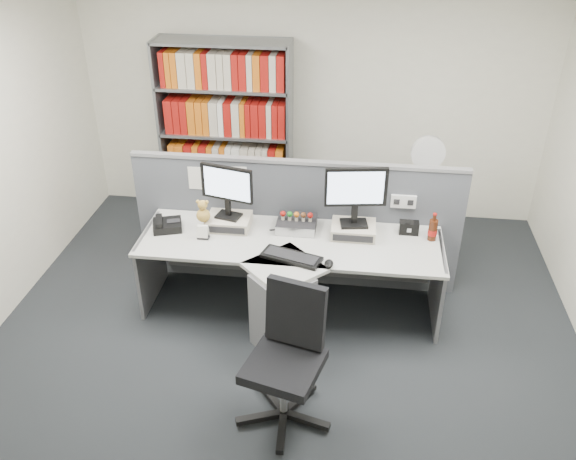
# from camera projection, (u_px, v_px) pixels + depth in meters

# --- Properties ---
(ground) EXTENTS (5.50, 5.50, 0.00)m
(ground) POSITION_uv_depth(u_px,v_px,m) (278.00, 369.00, 4.85)
(ground) COLOR #292D30
(ground) RESTS_ON ground
(room_shell) EXTENTS (5.04, 5.54, 2.72)m
(room_shell) POSITION_uv_depth(u_px,v_px,m) (275.00, 166.00, 3.93)
(room_shell) COLOR white
(room_shell) RESTS_ON ground
(partition) EXTENTS (3.00, 0.08, 1.27)m
(partition) POSITION_uv_depth(u_px,v_px,m) (297.00, 222.00, 5.58)
(partition) COLOR #555860
(partition) RESTS_ON ground
(desk) EXTENTS (2.60, 1.20, 0.72)m
(desk) POSITION_uv_depth(u_px,v_px,m) (287.00, 280.00, 5.12)
(desk) COLOR beige
(desk) RESTS_ON ground
(monitor_riser_left) EXTENTS (0.38, 0.31, 0.10)m
(monitor_riser_left) POSITION_uv_depth(u_px,v_px,m) (229.00, 222.00, 5.35)
(monitor_riser_left) COLOR beige
(monitor_riser_left) RESTS_ON desk
(monitor_riser_right) EXTENTS (0.38, 0.31, 0.10)m
(monitor_riser_right) POSITION_uv_depth(u_px,v_px,m) (353.00, 230.00, 5.23)
(monitor_riser_right) COLOR beige
(monitor_riser_right) RESTS_ON desk
(monitor_left) EXTENTS (0.47, 0.20, 0.49)m
(monitor_left) POSITION_uv_depth(u_px,v_px,m) (227.00, 187.00, 5.18)
(monitor_left) COLOR black
(monitor_left) RESTS_ON monitor_riser_left
(monitor_right) EXTENTS (0.52, 0.20, 0.53)m
(monitor_right) POSITION_uv_depth(u_px,v_px,m) (356.00, 192.00, 5.04)
(monitor_right) COLOR black
(monitor_right) RESTS_ON monitor_riser_right
(desktop_pc) EXTENTS (0.34, 0.31, 0.09)m
(desktop_pc) POSITION_uv_depth(u_px,v_px,m) (297.00, 224.00, 5.32)
(desktop_pc) COLOR black
(desktop_pc) RESTS_ON desk
(figurines) EXTENTS (0.29, 0.05, 0.09)m
(figurines) POSITION_uv_depth(u_px,v_px,m) (297.00, 215.00, 5.26)
(figurines) COLOR beige
(figurines) RESTS_ON desktop_pc
(keyboard) EXTENTS (0.53, 0.33, 0.03)m
(keyboard) POSITION_uv_depth(u_px,v_px,m) (291.00, 257.00, 4.92)
(keyboard) COLOR black
(keyboard) RESTS_ON desk
(mouse) EXTENTS (0.07, 0.12, 0.04)m
(mouse) POSITION_uv_depth(u_px,v_px,m) (329.00, 264.00, 4.83)
(mouse) COLOR black
(mouse) RESTS_ON desk
(desk_phone) EXTENTS (0.30, 0.29, 0.11)m
(desk_phone) POSITION_uv_depth(u_px,v_px,m) (167.00, 225.00, 5.32)
(desk_phone) COLOR black
(desk_phone) RESTS_ON desk
(desk_calendar) EXTENTS (0.10, 0.08, 0.12)m
(desk_calendar) POSITION_uv_depth(u_px,v_px,m) (203.00, 233.00, 5.18)
(desk_calendar) COLOR black
(desk_calendar) RESTS_ON desk
(plush_toy) EXTENTS (0.12, 0.12, 0.21)m
(plush_toy) POSITION_uv_depth(u_px,v_px,m) (203.00, 212.00, 5.21)
(plush_toy) COLOR #B68F3C
(plush_toy) RESTS_ON monitor_riser_left
(speaker) EXTENTS (0.17, 0.09, 0.11)m
(speaker) POSITION_uv_depth(u_px,v_px,m) (409.00, 228.00, 5.25)
(speaker) COLOR black
(speaker) RESTS_ON desk
(cola_bottle) EXTENTS (0.08, 0.08, 0.26)m
(cola_bottle) POSITION_uv_depth(u_px,v_px,m) (433.00, 230.00, 5.14)
(cola_bottle) COLOR #3F190A
(cola_bottle) RESTS_ON desk
(shelving_unit) EXTENTS (1.41, 0.40, 2.00)m
(shelving_unit) POSITION_uv_depth(u_px,v_px,m) (226.00, 136.00, 6.53)
(shelving_unit) COLOR slate
(shelving_unit) RESTS_ON ground
(filing_cabinet) EXTENTS (0.45, 0.61, 0.70)m
(filing_cabinet) POSITION_uv_depth(u_px,v_px,m) (419.00, 219.00, 6.24)
(filing_cabinet) COLOR slate
(filing_cabinet) RESTS_ON ground
(desk_fan) EXTENTS (0.33, 0.20, 0.56)m
(desk_fan) POSITION_uv_depth(u_px,v_px,m) (427.00, 156.00, 5.88)
(desk_fan) COLOR white
(desk_fan) RESTS_ON filing_cabinet
(office_chair) EXTENTS (0.69, 0.68, 1.03)m
(office_chair) POSITION_uv_depth(u_px,v_px,m) (288.00, 353.00, 4.20)
(office_chair) COLOR silver
(office_chair) RESTS_ON ground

